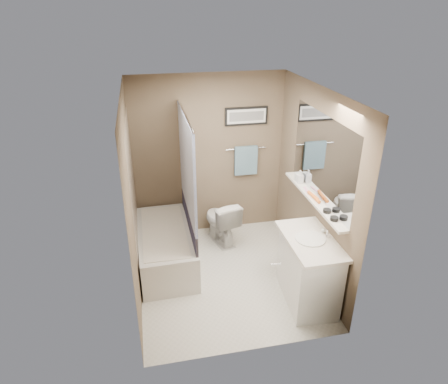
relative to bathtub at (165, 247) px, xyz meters
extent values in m
plane|color=beige|center=(0.75, -0.46, -0.25)|extent=(2.50, 2.50, 0.00)
cube|color=white|center=(0.75, -0.46, 2.13)|extent=(2.20, 2.50, 0.04)
cube|color=brown|center=(0.75, 0.77, 0.95)|extent=(2.20, 0.04, 2.40)
cube|color=brown|center=(0.75, -1.69, 0.95)|extent=(2.20, 0.04, 2.40)
cube|color=brown|center=(-0.33, -0.46, 0.95)|extent=(0.04, 2.50, 2.40)
cube|color=brown|center=(1.83, -0.46, 0.95)|extent=(0.04, 2.50, 2.40)
cube|color=tan|center=(-0.34, 0.04, 0.75)|extent=(0.02, 1.55, 2.00)
cylinder|color=silver|center=(0.35, 0.04, 1.80)|extent=(0.02, 1.55, 0.02)
cube|color=silver|center=(0.35, 0.04, 1.15)|extent=(0.03, 1.45, 1.28)
cube|color=#232240|center=(0.35, 0.04, 0.33)|extent=(0.03, 1.45, 0.36)
cube|color=silver|center=(1.84, -0.61, 1.37)|extent=(0.02, 1.60, 1.00)
cube|color=silver|center=(1.79, -0.61, 0.85)|extent=(0.12, 1.60, 0.03)
cylinder|color=silver|center=(1.30, 0.76, 1.05)|extent=(0.60, 0.02, 0.02)
cube|color=#81ACBD|center=(1.30, 0.74, 0.87)|extent=(0.34, 0.05, 0.44)
cube|color=black|center=(1.30, 0.78, 1.53)|extent=(0.62, 0.02, 0.26)
cube|color=white|center=(1.30, 0.76, 1.53)|extent=(0.56, 0.00, 0.20)
cube|color=#595959|center=(1.30, 0.76, 1.53)|extent=(0.50, 0.00, 0.13)
cube|color=silver|center=(1.30, -1.70, 0.75)|extent=(0.80, 0.02, 2.00)
cylinder|color=silver|center=(0.97, -1.65, 0.75)|extent=(0.10, 0.02, 0.02)
cube|color=silver|center=(0.00, 0.00, 0.00)|extent=(0.75, 1.52, 0.50)
cube|color=silver|center=(0.00, 0.00, 0.25)|extent=(0.56, 1.36, 0.02)
imported|color=silver|center=(0.85, 0.39, 0.09)|extent=(0.54, 0.74, 0.68)
cube|color=silver|center=(1.60, -1.07, 0.15)|extent=(0.57, 0.94, 0.80)
cube|color=silver|center=(1.59, -1.07, 0.57)|extent=(0.54, 0.96, 0.04)
cylinder|color=silver|center=(1.58, -1.07, 0.60)|extent=(0.34, 0.34, 0.01)
cylinder|color=silver|center=(1.78, -1.07, 0.64)|extent=(0.02, 0.02, 0.10)
sphere|color=silver|center=(1.78, -0.97, 0.62)|extent=(0.05, 0.05, 0.05)
cylinder|color=black|center=(1.79, -1.17, 0.89)|extent=(0.09, 0.09, 0.04)
cylinder|color=black|center=(1.79, -0.99, 0.89)|extent=(0.09, 0.09, 0.04)
cylinder|color=orange|center=(1.79, -0.67, 0.89)|extent=(0.05, 0.22, 0.04)
cylinder|color=orange|center=(1.79, -0.60, 0.89)|extent=(0.07, 0.22, 0.04)
cube|color=pink|center=(1.79, -0.39, 0.87)|extent=(0.05, 0.16, 0.01)
cylinder|color=silver|center=(1.79, -0.08, 0.92)|extent=(0.08, 0.08, 0.10)
imported|color=#999999|center=(1.79, -0.16, 0.95)|extent=(0.08, 0.08, 0.17)
camera|label=1|loc=(-0.15, -4.59, 3.01)|focal=32.00mm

